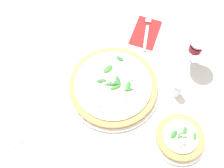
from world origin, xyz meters
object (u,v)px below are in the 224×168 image
object	(u,v)px
fork	(147,30)
shaker_pepper	(177,90)
side_plate_white	(31,164)
wine_glass	(197,46)
pizza_arugula_main	(112,86)
pizza_personal_side	(180,137)

from	to	relation	value
fork	shaker_pepper	xyz separation A→B (m)	(-0.21, -0.21, 0.03)
side_plate_white	shaker_pepper	xyz separation A→B (m)	(0.46, -0.32, 0.02)
side_plate_white	shaker_pepper	bearing A→B (deg)	-34.92
shaker_pepper	fork	bearing A→B (deg)	45.31
wine_glass	pizza_arugula_main	bearing A→B (deg)	138.97
wine_glass	fork	xyz separation A→B (m)	(0.05, 0.21, -0.10)
wine_glass	side_plate_white	bearing A→B (deg)	152.91
shaker_pepper	pizza_arugula_main	bearing A→B (deg)	111.93
fork	pizza_arugula_main	bearing A→B (deg)	160.72
pizza_personal_side	shaker_pepper	xyz separation A→B (m)	(0.15, 0.07, 0.02)
pizza_arugula_main	wine_glass	distance (m)	0.34
pizza_arugula_main	shaker_pepper	distance (m)	0.24
fork	side_plate_white	distance (m)	0.67
pizza_arugula_main	wine_glass	world-z (taller)	wine_glass
pizza_arugula_main	side_plate_white	world-z (taller)	pizza_arugula_main
pizza_arugula_main	wine_glass	xyz separation A→B (m)	(0.25, -0.21, 0.09)
pizza_personal_side	wine_glass	bearing A→B (deg)	13.66
wine_glass	shaker_pepper	world-z (taller)	wine_glass
pizza_arugula_main	wine_glass	bearing A→B (deg)	-41.03
fork	side_plate_white	bearing A→B (deg)	152.85
fork	side_plate_white	xyz separation A→B (m)	(-0.67, 0.11, 0.00)
pizza_personal_side	pizza_arugula_main	bearing A→B (deg)	77.35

